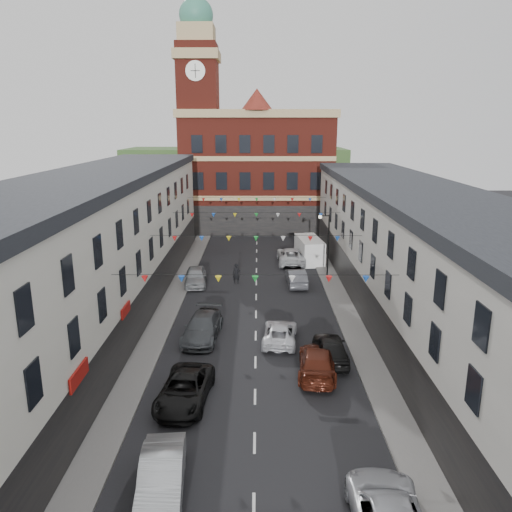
{
  "coord_description": "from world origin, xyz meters",
  "views": [
    {
      "loc": [
        0.15,
        -31.84,
        14.02
      ],
      "look_at": [
        -0.01,
        8.17,
        3.55
      ],
      "focal_mm": 35.0,
      "sensor_mm": 36.0,
      "label": 1
    }
  ],
  "objects_px": {
    "car_left_c": "(185,389)",
    "car_right_f": "(291,256)",
    "white_van": "(309,250)",
    "pedestrian": "(236,274)",
    "street_lamp": "(326,237)",
    "car_left_b": "(162,476)",
    "car_right_c": "(317,362)",
    "car_right_d": "(331,348)",
    "car_left_e": "(196,276)",
    "car_right_e": "(296,277)",
    "car_left_d": "(203,327)",
    "moving_car": "(280,333)"
  },
  "relations": [
    {
      "from": "street_lamp",
      "to": "moving_car",
      "type": "distance_m",
      "value": 16.11
    },
    {
      "from": "car_left_d",
      "to": "car_left_e",
      "type": "relative_size",
      "value": 1.17
    },
    {
      "from": "white_van",
      "to": "pedestrian",
      "type": "relative_size",
      "value": 3.05
    },
    {
      "from": "car_left_e",
      "to": "car_right_f",
      "type": "bearing_deg",
      "value": 34.59
    },
    {
      "from": "car_right_e",
      "to": "moving_car",
      "type": "bearing_deg",
      "value": 77.71
    },
    {
      "from": "car_left_e",
      "to": "white_van",
      "type": "xyz_separation_m",
      "value": [
        11.1,
        8.21,
        0.45
      ]
    },
    {
      "from": "car_left_b",
      "to": "car_left_e",
      "type": "height_order",
      "value": "car_left_e"
    },
    {
      "from": "white_van",
      "to": "car_right_c",
      "type": "bearing_deg",
      "value": -101.14
    },
    {
      "from": "car_left_b",
      "to": "car_left_d",
      "type": "xyz_separation_m",
      "value": [
        -0.01,
        14.86,
        0.01
      ]
    },
    {
      "from": "white_van",
      "to": "car_right_e",
      "type": "bearing_deg",
      "value": -110.16
    },
    {
      "from": "car_right_e",
      "to": "car_right_f",
      "type": "xyz_separation_m",
      "value": [
        0.0,
        7.53,
        0.06
      ]
    },
    {
      "from": "car_left_c",
      "to": "pedestrian",
      "type": "relative_size",
      "value": 2.84
    },
    {
      "from": "moving_car",
      "to": "white_van",
      "type": "xyz_separation_m",
      "value": [
        3.98,
        20.52,
        0.6
      ]
    },
    {
      "from": "car_right_d",
      "to": "car_right_f",
      "type": "height_order",
      "value": "car_right_f"
    },
    {
      "from": "car_left_c",
      "to": "car_right_d",
      "type": "bearing_deg",
      "value": 35.62
    },
    {
      "from": "car_right_c",
      "to": "car_right_e",
      "type": "relative_size",
      "value": 1.15
    },
    {
      "from": "pedestrian",
      "to": "car_left_e",
      "type": "bearing_deg",
      "value": -167.68
    },
    {
      "from": "car_right_c",
      "to": "car_right_d",
      "type": "relative_size",
      "value": 1.12
    },
    {
      "from": "car_left_c",
      "to": "car_right_c",
      "type": "xyz_separation_m",
      "value": [
        7.26,
        3.12,
        0.04
      ]
    },
    {
      "from": "car_right_e",
      "to": "car_left_c",
      "type": "bearing_deg",
      "value": 66.77
    },
    {
      "from": "car_left_b",
      "to": "car_right_d",
      "type": "xyz_separation_m",
      "value": [
        8.22,
        11.54,
        0.01
      ]
    },
    {
      "from": "car_right_f",
      "to": "car_left_e",
      "type": "bearing_deg",
      "value": 38.76
    },
    {
      "from": "car_right_c",
      "to": "white_van",
      "type": "bearing_deg",
      "value": -88.11
    },
    {
      "from": "car_right_c",
      "to": "car_right_d",
      "type": "height_order",
      "value": "car_right_d"
    },
    {
      "from": "car_right_f",
      "to": "moving_car",
      "type": "relative_size",
      "value": 1.26
    },
    {
      "from": "car_left_e",
      "to": "car_right_e",
      "type": "height_order",
      "value": "car_left_e"
    },
    {
      "from": "street_lamp",
      "to": "car_left_b",
      "type": "bearing_deg",
      "value": -109.15
    },
    {
      "from": "car_left_c",
      "to": "white_van",
      "type": "height_order",
      "value": "white_van"
    },
    {
      "from": "car_right_d",
      "to": "moving_car",
      "type": "relative_size",
      "value": 1.01
    },
    {
      "from": "car_right_c",
      "to": "pedestrian",
      "type": "bearing_deg",
      "value": -65.98
    },
    {
      "from": "car_right_e",
      "to": "car_right_d",
      "type": "bearing_deg",
      "value": 90.78
    },
    {
      "from": "street_lamp",
      "to": "car_right_e",
      "type": "relative_size",
      "value": 1.31
    },
    {
      "from": "car_left_e",
      "to": "car_right_e",
      "type": "xyz_separation_m",
      "value": [
        9.1,
        -0.06,
        -0.05
      ]
    },
    {
      "from": "street_lamp",
      "to": "car_right_d",
      "type": "xyz_separation_m",
      "value": [
        -1.93,
        -17.69,
        -3.1
      ]
    },
    {
      "from": "car_left_c",
      "to": "car_right_f",
      "type": "height_order",
      "value": "car_right_f"
    },
    {
      "from": "car_left_d",
      "to": "car_right_c",
      "type": "height_order",
      "value": "car_left_d"
    },
    {
      "from": "car_left_b",
      "to": "moving_car",
      "type": "bearing_deg",
      "value": 64.49
    },
    {
      "from": "car_left_b",
      "to": "moving_car",
      "type": "distance_m",
      "value": 15.18
    },
    {
      "from": "street_lamp",
      "to": "moving_car",
      "type": "relative_size",
      "value": 1.29
    },
    {
      "from": "car_left_c",
      "to": "car_right_c",
      "type": "height_order",
      "value": "car_right_c"
    },
    {
      "from": "street_lamp",
      "to": "car_left_e",
      "type": "distance_m",
      "value": 12.73
    },
    {
      "from": "car_right_c",
      "to": "car_right_f",
      "type": "relative_size",
      "value": 0.9
    },
    {
      "from": "car_right_f",
      "to": "moving_car",
      "type": "xyz_separation_m",
      "value": [
        -1.98,
        -19.78,
        -0.17
      ]
    },
    {
      "from": "car_left_c",
      "to": "car_left_d",
      "type": "relative_size",
      "value": 0.96
    },
    {
      "from": "pedestrian",
      "to": "car_left_c",
      "type": "bearing_deg",
      "value": -89.61
    },
    {
      "from": "car_right_f",
      "to": "white_van",
      "type": "relative_size",
      "value": 1.04
    },
    {
      "from": "car_right_c",
      "to": "car_right_f",
      "type": "distance_m",
      "value": 24.21
    },
    {
      "from": "car_right_d",
      "to": "car_left_b",
      "type": "bearing_deg",
      "value": 54.59
    },
    {
      "from": "street_lamp",
      "to": "moving_car",
      "type": "xyz_separation_m",
      "value": [
        -4.93,
        -14.98,
        -3.26
      ]
    },
    {
      "from": "car_left_b",
      "to": "moving_car",
      "type": "relative_size",
      "value": 1.03
    }
  ]
}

